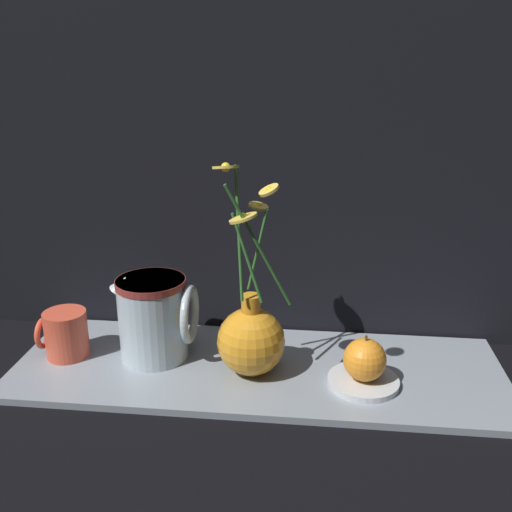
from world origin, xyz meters
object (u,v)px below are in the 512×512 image
object	(u,v)px
yellow_mug	(64,335)
orange_fruit	(365,360)
vase_with_flowers	(251,337)
ceramic_pitcher	(155,315)

from	to	relation	value
yellow_mug	orange_fruit	world-z (taller)	orange_fruit
vase_with_flowers	orange_fruit	distance (m)	0.19
vase_with_flowers	orange_fruit	xyz separation A→B (m)	(0.19, -0.02, -0.02)
yellow_mug	ceramic_pitcher	distance (m)	0.17
orange_fruit	ceramic_pitcher	bearing A→B (deg)	171.47
ceramic_pitcher	orange_fruit	world-z (taller)	ceramic_pitcher
ceramic_pitcher	vase_with_flowers	bearing A→B (deg)	-11.59
vase_with_flowers	yellow_mug	size ratio (longest dim) A/B	4.21
yellow_mug	ceramic_pitcher	xyz separation A→B (m)	(0.16, 0.02, 0.04)
vase_with_flowers	ceramic_pitcher	distance (m)	0.18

